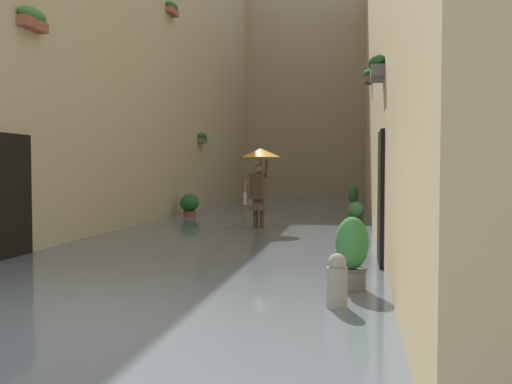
% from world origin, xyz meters
% --- Properties ---
extents(ground_plane, '(60.00, 60.00, 0.00)m').
position_xyz_m(ground_plane, '(0.00, -11.65, 0.00)').
color(ground_plane, gray).
extents(flood_water, '(6.87, 29.30, 0.14)m').
position_xyz_m(flood_water, '(0.00, -11.65, 0.07)').
color(flood_water, slate).
rests_on(flood_water, ground_plane).
extents(building_facade_left, '(2.04, 27.30, 9.98)m').
position_xyz_m(building_facade_left, '(-3.93, -11.65, 4.99)').
color(building_facade_left, tan).
rests_on(building_facade_left, ground_plane).
extents(building_facade_right, '(2.04, 27.30, 10.50)m').
position_xyz_m(building_facade_right, '(3.93, -11.65, 5.25)').
color(building_facade_right, beige).
rests_on(building_facade_right, ground_plane).
extents(building_facade_far, '(9.67, 1.80, 12.81)m').
position_xyz_m(building_facade_far, '(0.00, -24.20, 6.40)').
color(building_facade_far, tan).
rests_on(building_facade_far, ground_plane).
extents(person_wading, '(0.98, 0.98, 2.18)m').
position_xyz_m(person_wading, '(-0.28, -8.66, 1.51)').
color(person_wading, '#4C4233').
rests_on(person_wading, ground_plane).
extents(potted_plant_near_left, '(0.45, 0.45, 0.71)m').
position_xyz_m(potted_plant_near_left, '(-2.62, -10.51, 0.38)').
color(potted_plant_near_left, brown).
rests_on(potted_plant_near_left, ground_plane).
extents(potted_plant_mid_left, '(0.40, 0.40, 1.03)m').
position_xyz_m(potted_plant_mid_left, '(-2.59, -1.99, 0.55)').
color(potted_plant_mid_left, '#66605B').
rests_on(potted_plant_mid_left, ground_plane).
extents(potted_plant_far_left, '(0.35, 0.35, 1.04)m').
position_xyz_m(potted_plant_far_left, '(-2.52, -14.95, 0.54)').
color(potted_plant_far_left, brown).
rests_on(potted_plant_far_left, ground_plane).
extents(potted_plant_far_right, '(0.60, 0.60, 0.82)m').
position_xyz_m(potted_plant_far_right, '(2.53, -11.92, 0.47)').
color(potted_plant_far_right, '#9E563D').
rests_on(potted_plant_far_right, ground_plane).
extents(mooring_bollard, '(0.22, 0.22, 0.72)m').
position_xyz_m(mooring_bollard, '(-2.44, -1.08, 0.36)').
color(mooring_bollard, gray).
rests_on(mooring_bollard, ground_plane).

